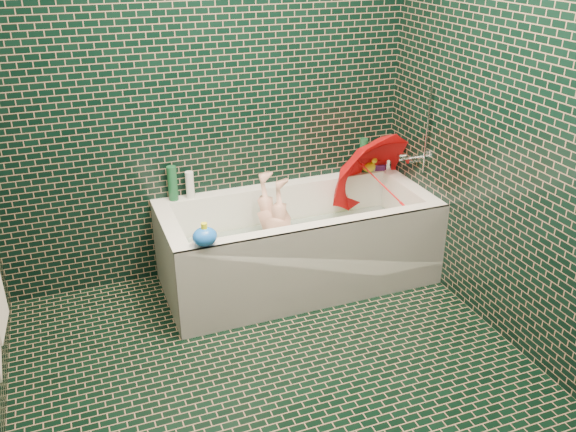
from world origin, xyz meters
name	(u,v)px	position (x,y,z in m)	size (l,w,h in m)	color
floor	(290,398)	(0.00, 0.00, 0.00)	(2.80, 2.80, 0.00)	black
wall_back	(206,83)	(0.00, 1.40, 1.25)	(2.80, 2.80, 0.00)	black
wall_front	(534,373)	(0.00, -1.40, 1.25)	(2.80, 2.80, 0.00)	black
wall_right	(547,124)	(1.30, 0.00, 1.25)	(2.80, 2.80, 0.00)	black
bathtub	(299,252)	(0.45, 1.01, 0.21)	(1.70, 0.75, 0.55)	white
bath_mat	(298,258)	(0.45, 1.02, 0.16)	(1.35, 0.47, 0.01)	green
water	(298,238)	(0.45, 1.02, 0.30)	(1.48, 0.53, 0.00)	silver
faucet	(416,153)	(1.26, 1.02, 0.77)	(0.18, 0.19, 0.55)	silver
child	(278,240)	(0.32, 1.04, 0.31)	(0.31, 0.20, 0.85)	tan
umbrella	(381,183)	(1.05, 1.08, 0.57)	(0.62, 0.62, 0.55)	red
soap_bottle_a	(377,171)	(1.17, 1.33, 0.55)	(0.11, 0.11, 0.28)	white
soap_bottle_b	(379,171)	(1.18, 1.32, 0.55)	(0.08, 0.08, 0.18)	#4A1B68
soap_bottle_c	(372,172)	(1.13, 1.33, 0.55)	(0.14, 0.14, 0.18)	#154C2A
bottle_right_tall	(363,155)	(1.07, 1.36, 0.67)	(0.06, 0.06, 0.24)	#154C2A
bottle_right_pump	(389,158)	(1.25, 1.33, 0.63)	(0.05, 0.05, 0.17)	silver
bottle_left_tall	(172,183)	(-0.26, 1.35, 0.66)	(0.06, 0.06, 0.22)	#154C2A
bottle_left_short	(190,185)	(-0.15, 1.34, 0.64)	(0.05, 0.05, 0.17)	white
rubber_duck	(370,166)	(1.11, 1.33, 0.60)	(0.12, 0.09, 0.10)	#F9F619
bath_toy	(205,236)	(-0.22, 0.68, 0.61)	(0.15, 0.13, 0.13)	blue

